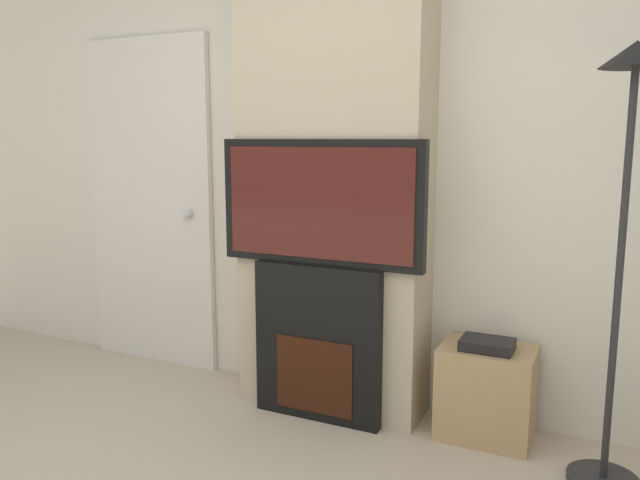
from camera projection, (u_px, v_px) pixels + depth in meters
wall_back at (349, 154)px, 3.37m from camera, size 6.00×0.06×2.70m
chimney_breast at (334, 155)px, 3.20m from camera, size 0.99×0.33×2.70m
fireplace at (320, 342)px, 3.20m from camera, size 0.68×0.15×0.81m
television at (320, 203)px, 3.08m from camera, size 1.08×0.07×0.62m
floor_lamp at (627, 176)px, 2.43m from camera, size 0.29×0.29×1.80m
media_stand at (486, 391)px, 3.00m from camera, size 0.44×0.32×0.50m
entry_door at (150, 204)px, 3.95m from camera, size 0.94×0.09×2.05m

